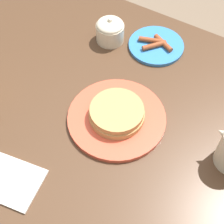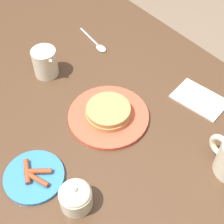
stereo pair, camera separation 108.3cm
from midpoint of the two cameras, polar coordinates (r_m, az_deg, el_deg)
ground_plane at (r=1.51m, az=-4.08°, el=-34.74°), size 8.00×8.00×0.00m
dining_table at (r=0.86m, az=-6.81°, el=-30.81°), size 1.53×0.86×0.77m
pancake_plate at (r=0.73m, az=-8.06°, el=-31.86°), size 0.24×0.24×0.04m
side_plate_bacon at (r=0.78m, az=-29.20°, el=-43.89°), size 0.16×0.16×0.02m
creamer_pitcher at (r=0.79m, az=-22.23°, el=-16.02°), size 0.12×0.08×0.10m
sugar_bowl at (r=0.73m, az=-20.87°, el=-51.78°), size 0.08×0.08×0.08m
napkin at (r=0.77m, az=16.02°, el=-26.08°), size 0.17×0.13×0.01m
spoon at (r=0.85m, az=-8.84°, el=-9.28°), size 0.16×0.03×0.01m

